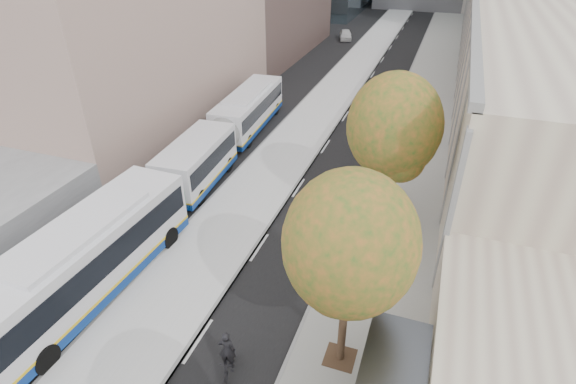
% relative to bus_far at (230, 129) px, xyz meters
% --- Properties ---
extents(bus_platform, '(4.25, 150.00, 0.15)m').
position_rel_bus_far_xyz_m(bus_platform, '(3.87, 7.54, -1.44)').
color(bus_platform, '#B7B7B7').
rests_on(bus_platform, ground).
extents(sidewalk, '(4.75, 150.00, 0.08)m').
position_rel_bus_far_xyz_m(sidewalk, '(11.87, 7.54, -1.47)').
color(sidewalk, gray).
rests_on(sidewalk, ground).
extents(building_tan, '(18.00, 92.00, 8.00)m').
position_rel_bus_far_xyz_m(building_tan, '(23.24, 36.54, 2.49)').
color(building_tan, '#A59383').
rests_on(building_tan, ground).
extents(tree_c, '(4.20, 4.20, 7.28)m').
position_rel_bus_far_xyz_m(tree_c, '(11.34, -14.46, 3.74)').
color(tree_c, '#311F17').
rests_on(tree_c, sidewalk).
extents(tree_d, '(4.40, 4.40, 7.60)m').
position_rel_bus_far_xyz_m(tree_d, '(11.34, -5.46, 3.96)').
color(tree_d, '#311F17').
rests_on(tree_d, sidewalk).
extents(bus_far, '(3.43, 16.70, 2.76)m').
position_rel_bus_far_xyz_m(bus_far, '(0.00, 0.00, 0.00)').
color(bus_far, silver).
rests_on(bus_far, ground).
extents(cyclist, '(0.75, 1.64, 2.02)m').
position_rel_bus_far_xyz_m(cyclist, '(7.83, -16.33, -0.76)').
color(cyclist, black).
rests_on(cyclist, ground).
extents(distant_car, '(2.42, 3.99, 1.27)m').
position_rel_bus_far_xyz_m(distant_car, '(-0.17, 34.88, -0.88)').
color(distant_car, silver).
rests_on(distant_car, ground).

